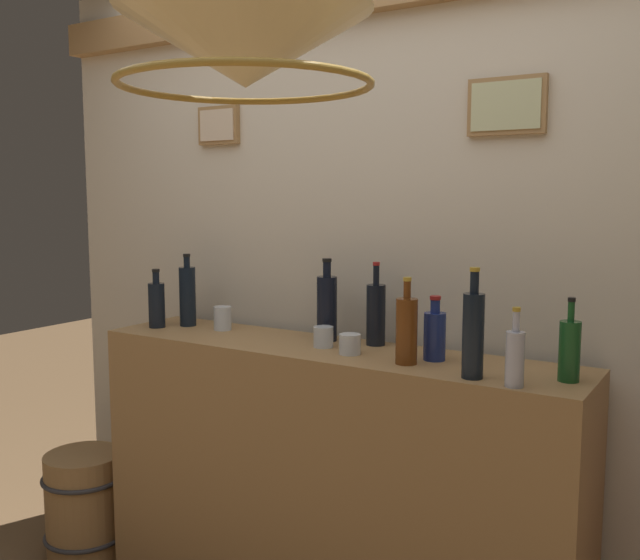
{
  "coord_description": "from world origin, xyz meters",
  "views": [
    {
      "loc": [
        1.29,
        -1.29,
        1.59
      ],
      "look_at": [
        0.0,
        0.77,
        1.3
      ],
      "focal_mm": 39.44,
      "sensor_mm": 36.0,
      "label": 1
    }
  ],
  "objects_px": {
    "liquor_bottle_whiskey": "(327,307)",
    "liquor_bottle_bourbon": "(407,330)",
    "liquor_bottle_mezcal": "(473,333)",
    "liquor_bottle_tequila": "(435,334)",
    "liquor_bottle_vodka": "(515,357)",
    "glass_tumbler_highball": "(323,337)",
    "pendant_lamp": "(245,52)",
    "wooden_barrel": "(85,505)",
    "glass_tumbler_rocks": "(350,344)",
    "glass_tumbler_shot": "(223,318)",
    "liquor_bottle_gin": "(188,295)",
    "liquor_bottle_amaro": "(376,313)",
    "liquor_bottle_vermouth": "(570,350)",
    "liquor_bottle_sherry": "(157,304)"
  },
  "relations": [
    {
      "from": "liquor_bottle_mezcal",
      "to": "liquor_bottle_tequila",
      "type": "xyz_separation_m",
      "value": [
        -0.19,
        0.16,
        -0.05
      ]
    },
    {
      "from": "liquor_bottle_mezcal",
      "to": "liquor_bottle_amaro",
      "type": "height_order",
      "value": "liquor_bottle_mezcal"
    },
    {
      "from": "liquor_bottle_sherry",
      "to": "glass_tumbler_shot",
      "type": "xyz_separation_m",
      "value": [
        0.27,
        0.1,
        -0.05
      ]
    },
    {
      "from": "liquor_bottle_amaro",
      "to": "liquor_bottle_vermouth",
      "type": "xyz_separation_m",
      "value": [
        0.72,
        -0.15,
        -0.02
      ]
    },
    {
      "from": "liquor_bottle_bourbon",
      "to": "liquor_bottle_vodka",
      "type": "bearing_deg",
      "value": -12.84
    },
    {
      "from": "glass_tumbler_highball",
      "to": "wooden_barrel",
      "type": "bearing_deg",
      "value": -172.05
    },
    {
      "from": "liquor_bottle_whiskey",
      "to": "liquor_bottle_vodka",
      "type": "distance_m",
      "value": 0.83
    },
    {
      "from": "liquor_bottle_gin",
      "to": "glass_tumbler_shot",
      "type": "xyz_separation_m",
      "value": [
        0.18,
        0.0,
        -0.08
      ]
    },
    {
      "from": "liquor_bottle_mezcal",
      "to": "glass_tumbler_rocks",
      "type": "height_order",
      "value": "liquor_bottle_mezcal"
    },
    {
      "from": "liquor_bottle_tequila",
      "to": "wooden_barrel",
      "type": "xyz_separation_m",
      "value": [
        -1.56,
        -0.18,
        -0.9
      ]
    },
    {
      "from": "liquor_bottle_amaro",
      "to": "glass_tumbler_rocks",
      "type": "height_order",
      "value": "liquor_bottle_amaro"
    },
    {
      "from": "glass_tumbler_shot",
      "to": "wooden_barrel",
      "type": "relative_size",
      "value": 0.2
    },
    {
      "from": "liquor_bottle_whiskey",
      "to": "liquor_bottle_bourbon",
      "type": "relative_size",
      "value": 1.1
    },
    {
      "from": "liquor_bottle_gin",
      "to": "liquor_bottle_vodka",
      "type": "height_order",
      "value": "liquor_bottle_gin"
    },
    {
      "from": "liquor_bottle_vodka",
      "to": "wooden_barrel",
      "type": "distance_m",
      "value": 2.08
    },
    {
      "from": "glass_tumbler_shot",
      "to": "liquor_bottle_sherry",
      "type": "bearing_deg",
      "value": -159.49
    },
    {
      "from": "liquor_bottle_gin",
      "to": "glass_tumbler_highball",
      "type": "distance_m",
      "value": 0.71
    },
    {
      "from": "liquor_bottle_vodka",
      "to": "glass_tumbler_highball",
      "type": "bearing_deg",
      "value": 167.89
    },
    {
      "from": "liquor_bottle_whiskey",
      "to": "liquor_bottle_vodka",
      "type": "relative_size",
      "value": 1.35
    },
    {
      "from": "liquor_bottle_whiskey",
      "to": "liquor_bottle_mezcal",
      "type": "bearing_deg",
      "value": -19.65
    },
    {
      "from": "pendant_lamp",
      "to": "liquor_bottle_tequila",
      "type": "bearing_deg",
      "value": 86.7
    },
    {
      "from": "liquor_bottle_vodka",
      "to": "liquor_bottle_vermouth",
      "type": "relative_size",
      "value": 0.93
    },
    {
      "from": "liquor_bottle_whiskey",
      "to": "pendant_lamp",
      "type": "distance_m",
      "value": 1.3
    },
    {
      "from": "glass_tumbler_shot",
      "to": "wooden_barrel",
      "type": "xyz_separation_m",
      "value": [
        -0.62,
        -0.22,
        -0.86
      ]
    },
    {
      "from": "liquor_bottle_sherry",
      "to": "liquor_bottle_vermouth",
      "type": "bearing_deg",
      "value": 0.92
    },
    {
      "from": "liquor_bottle_whiskey",
      "to": "wooden_barrel",
      "type": "bearing_deg",
      "value": -166.49
    },
    {
      "from": "liquor_bottle_vodka",
      "to": "glass_tumbler_highball",
      "type": "distance_m",
      "value": 0.76
    },
    {
      "from": "liquor_bottle_sherry",
      "to": "liquor_bottle_gin",
      "type": "relative_size",
      "value": 0.8
    },
    {
      "from": "liquor_bottle_mezcal",
      "to": "liquor_bottle_tequila",
      "type": "relative_size",
      "value": 1.55
    },
    {
      "from": "liquor_bottle_mezcal",
      "to": "liquor_bottle_vermouth",
      "type": "distance_m",
      "value": 0.28
    },
    {
      "from": "glass_tumbler_shot",
      "to": "liquor_bottle_vodka",
      "type": "bearing_deg",
      "value": -9.8
    },
    {
      "from": "glass_tumbler_highball",
      "to": "pendant_lamp",
      "type": "distance_m",
      "value": 1.27
    },
    {
      "from": "glass_tumbler_highball",
      "to": "pendant_lamp",
      "type": "height_order",
      "value": "pendant_lamp"
    },
    {
      "from": "pendant_lamp",
      "to": "liquor_bottle_whiskey",
      "type": "bearing_deg",
      "value": 112.27
    },
    {
      "from": "liquor_bottle_vodka",
      "to": "pendant_lamp",
      "type": "height_order",
      "value": "pendant_lamp"
    },
    {
      "from": "liquor_bottle_bourbon",
      "to": "liquor_bottle_mezcal",
      "type": "height_order",
      "value": "liquor_bottle_mezcal"
    },
    {
      "from": "liquor_bottle_vodka",
      "to": "liquor_bottle_tequila",
      "type": "bearing_deg",
      "value": 150.26
    },
    {
      "from": "glass_tumbler_shot",
      "to": "liquor_bottle_mezcal",
      "type": "bearing_deg",
      "value": -9.54
    },
    {
      "from": "liquor_bottle_tequila",
      "to": "glass_tumbler_shot",
      "type": "height_order",
      "value": "liquor_bottle_tequila"
    },
    {
      "from": "liquor_bottle_gin",
      "to": "glass_tumbler_highball",
      "type": "bearing_deg",
      "value": -4.41
    },
    {
      "from": "liquor_bottle_gin",
      "to": "glass_tumbler_shot",
      "type": "distance_m",
      "value": 0.2
    },
    {
      "from": "wooden_barrel",
      "to": "glass_tumbler_rocks",
      "type": "bearing_deg",
      "value": 4.96
    },
    {
      "from": "liquor_bottle_whiskey",
      "to": "liquor_bottle_sherry",
      "type": "bearing_deg",
      "value": -168.92
    },
    {
      "from": "liquor_bottle_amaro",
      "to": "liquor_bottle_vodka",
      "type": "distance_m",
      "value": 0.67
    },
    {
      "from": "liquor_bottle_mezcal",
      "to": "liquor_bottle_amaro",
      "type": "distance_m",
      "value": 0.53
    },
    {
      "from": "liquor_bottle_amaro",
      "to": "liquor_bottle_vermouth",
      "type": "relative_size",
      "value": 1.22
    },
    {
      "from": "liquor_bottle_sherry",
      "to": "wooden_barrel",
      "type": "height_order",
      "value": "liquor_bottle_sherry"
    },
    {
      "from": "liquor_bottle_mezcal",
      "to": "liquor_bottle_vodka",
      "type": "relative_size",
      "value": 1.45
    },
    {
      "from": "liquor_bottle_sherry",
      "to": "glass_tumbler_highball",
      "type": "xyz_separation_m",
      "value": [
        0.78,
        0.04,
        -0.06
      ]
    },
    {
      "from": "pendant_lamp",
      "to": "glass_tumbler_rocks",
      "type": "bearing_deg",
      "value": 104.87
    }
  ]
}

